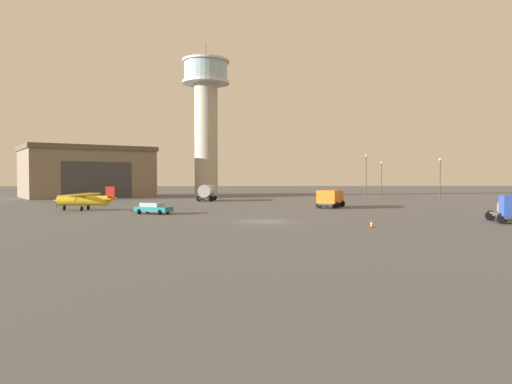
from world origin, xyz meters
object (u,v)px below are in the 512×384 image
at_px(truck_flatbed_blue, 512,210).
at_px(truck_box_orange, 330,197).
at_px(light_post_centre, 440,175).
at_px(light_post_north, 366,173).
at_px(traffic_cone_near_left, 372,224).
at_px(control_tower, 206,111).
at_px(car_teal, 153,208).
at_px(airplane_yellow, 84,199).
at_px(truck_fuel_tanker_silver, 207,192).
at_px(light_post_west, 381,176).

xyz_separation_m(truck_flatbed_blue, truck_box_orange, (-12.25, 23.69, 0.20)).
bearing_deg(light_post_centre, light_post_north, 146.01).
distance_m(truck_flatbed_blue, traffic_cone_near_left, 14.82).
xyz_separation_m(control_tower, traffic_cone_near_left, (17.74, -71.72, -19.77)).
height_order(control_tower, light_post_north, control_tower).
distance_m(car_teal, traffic_cone_near_left, 26.91).
relative_size(airplane_yellow, light_post_north, 1.18).
height_order(truck_fuel_tanker_silver, light_post_west, light_post_west).
distance_m(car_teal, light_post_west, 59.67).
xyz_separation_m(control_tower, airplane_yellow, (-13.76, -48.49, -18.58)).
bearing_deg(traffic_cone_near_left, light_post_centre, 59.52).
height_order(truck_box_orange, traffic_cone_near_left, truck_box_orange).
relative_size(control_tower, light_post_centre, 4.50).
height_order(truck_fuel_tanker_silver, light_post_centre, light_post_centre).
bearing_deg(traffic_cone_near_left, light_post_west, 71.05).
bearing_deg(light_post_west, airplane_yellow, -145.40).
bearing_deg(light_post_west, traffic_cone_near_left, -108.95).
relative_size(light_post_centre, traffic_cone_near_left, 13.64).
relative_size(light_post_west, light_post_north, 0.86).
height_order(light_post_west, light_post_north, light_post_north).
bearing_deg(control_tower, light_post_north, -27.31).
relative_size(truck_flatbed_blue, light_post_west, 0.76).
bearing_deg(control_tower, airplane_yellow, -105.85).
bearing_deg(truck_fuel_tanker_silver, traffic_cone_near_left, -155.64).
height_order(light_post_west, light_post_centre, light_post_centre).
bearing_deg(truck_flatbed_blue, airplane_yellow, -100.12).
distance_m(airplane_yellow, light_post_north, 56.66).
bearing_deg(light_post_west, car_teal, -134.34).
height_order(control_tower, truck_flatbed_blue, control_tower).
xyz_separation_m(airplane_yellow, light_post_west, (51.73, 35.69, 3.22)).
relative_size(car_teal, light_post_north, 0.52).
bearing_deg(airplane_yellow, truck_box_orange, -169.88).
xyz_separation_m(airplane_yellow, light_post_centre, (58.90, 23.31, 3.33)).
bearing_deg(truck_box_orange, light_post_north, -0.95).
bearing_deg(truck_box_orange, airplane_yellow, 120.77).
bearing_deg(truck_fuel_tanker_silver, control_tower, 8.26).
distance_m(airplane_yellow, traffic_cone_near_left, 39.16).
distance_m(airplane_yellow, light_post_centre, 63.43).
distance_m(airplane_yellow, truck_box_orange, 33.90).
height_order(control_tower, truck_box_orange, control_tower).
distance_m(control_tower, car_teal, 58.77).
xyz_separation_m(control_tower, truck_flatbed_blue, (32.20, -68.64, -18.77)).
bearing_deg(truck_box_orange, control_tower, 48.70).
height_order(airplane_yellow, light_post_centre, light_post_centre).
distance_m(truck_fuel_tanker_silver, light_post_north, 32.96).
bearing_deg(truck_flatbed_blue, light_post_north, -167.69).
bearing_deg(airplane_yellow, light_post_north, -142.28).
xyz_separation_m(control_tower, light_post_west, (37.97, -12.80, -15.37)).
relative_size(truck_flatbed_blue, car_teal, 1.26).
xyz_separation_m(truck_fuel_tanker_silver, traffic_cone_near_left, (16.53, -47.99, -1.43)).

